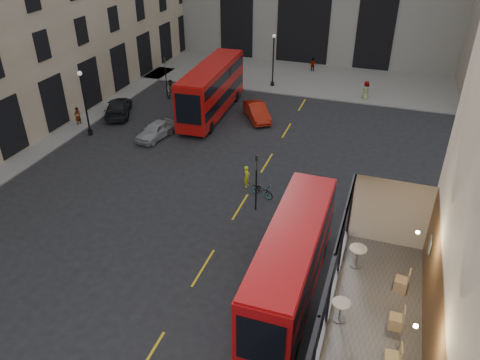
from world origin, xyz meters
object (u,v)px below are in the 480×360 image
(pedestrian_a, at_px, (171,89))
(pedestrian_d, at_px, (366,91))
(cafe_chair_b, at_px, (392,360))
(cafe_chair_c, at_px, (396,321))
(bicycle, at_px, (262,190))
(traffic_light_near, at_px, (256,176))
(car_c, at_px, (119,107))
(cyclist, at_px, (247,176))
(cafe_table_mid, at_px, (341,308))
(car_b, at_px, (257,112))
(pedestrian_c, at_px, (313,65))
(traffic_light_far, at_px, (165,72))
(cafe_table_far, at_px, (357,254))
(bus_near, at_px, (292,260))
(street_lamp_b, at_px, (273,64))
(car_a, at_px, (156,130))
(cafe_chair_d, at_px, (401,284))
(pedestrian_b, at_px, (231,63))
(pedestrian_e, at_px, (78,116))
(bus_far, at_px, (212,87))
(street_lamp_a, at_px, (86,107))

(pedestrian_a, distance_m, pedestrian_d, 18.63)
(cafe_chair_b, relative_size, cafe_chair_c, 1.02)
(bicycle, relative_size, cafe_chair_c, 2.02)
(traffic_light_near, distance_m, cafe_chair_c, 14.21)
(car_c, bearing_deg, cyclist, 126.78)
(cafe_table_mid, bearing_deg, car_b, 112.58)
(pedestrian_c, bearing_deg, traffic_light_far, 22.14)
(pedestrian_c, bearing_deg, traffic_light_near, 71.22)
(cafe_table_far, bearing_deg, car_b, 115.58)
(pedestrian_a, distance_m, cafe_chair_b, 35.91)
(car_b, bearing_deg, bus_near, -101.76)
(street_lamp_b, xyz_separation_m, car_b, (0.96, -8.58, -1.69))
(pedestrian_c, xyz_separation_m, pedestrian_d, (6.44, -6.73, 0.13))
(traffic_light_far, xyz_separation_m, pedestrian_a, (0.69, -0.42, -1.51))
(car_a, height_order, cafe_chair_d, cafe_chair_d)
(cyclist, height_order, pedestrian_b, pedestrian_b)
(street_lamp_b, height_order, pedestrian_b, street_lamp_b)
(street_lamp_b, relative_size, pedestrian_e, 3.23)
(traffic_light_near, xyz_separation_m, street_lamp_b, (-5.00, 22.00, -0.03))
(pedestrian_b, bearing_deg, bicycle, -113.81)
(bus_far, height_order, cafe_chair_b, cafe_chair_b)
(traffic_light_near, relative_size, cyclist, 2.50)
(car_a, height_order, cafe_chair_c, cafe_chair_c)
(pedestrian_b, distance_m, pedestrian_e, 19.78)
(traffic_light_near, xyz_separation_m, car_b, (-4.04, 13.42, -1.72))
(cyclist, bearing_deg, traffic_light_near, -152.35)
(traffic_light_near, height_order, bicycle, traffic_light_near)
(bus_far, relative_size, cafe_chair_b, 12.83)
(cafe_table_mid, bearing_deg, car_a, 132.07)
(cafe_chair_c, bearing_deg, traffic_light_far, 128.94)
(street_lamp_b, height_order, bus_near, street_lamp_b)
(cyclist, bearing_deg, car_a, 61.21)
(cafe_table_far, bearing_deg, bus_far, 123.75)
(car_a, bearing_deg, bicycle, -17.75)
(pedestrian_a, relative_size, cafe_chair_b, 2.09)
(pedestrian_b, relative_size, cafe_table_far, 2.18)
(bus_far, bearing_deg, bus_near, -59.09)
(street_lamp_a, xyz_separation_m, pedestrian_c, (13.98, 22.00, -1.60))
(cafe_chair_b, bearing_deg, cyclist, 121.59)
(traffic_light_near, xyz_separation_m, cafe_table_far, (6.58, -8.76, 2.71))
(car_a, height_order, cafe_table_mid, cafe_table_mid)
(street_lamp_b, bearing_deg, cafe_table_far, -69.38)
(pedestrian_c, xyz_separation_m, cafe_chair_c, (10.15, -39.40, 4.06))
(cafe_chair_c, bearing_deg, street_lamp_a, 144.22)
(bicycle, bearing_deg, pedestrian_a, 65.88)
(car_b, bearing_deg, street_lamp_a, 178.85)
(car_c, distance_m, cyclist, 16.65)
(car_c, bearing_deg, street_lamp_a, 65.42)
(car_b, height_order, car_c, car_c)
(bus_far, bearing_deg, cafe_table_far, -56.25)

